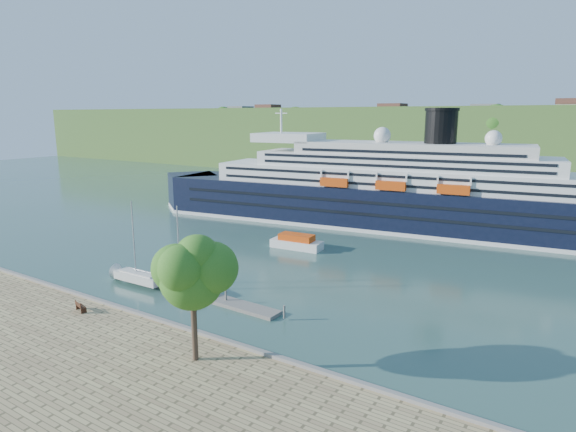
# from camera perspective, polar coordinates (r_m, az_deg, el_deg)

# --- Properties ---
(ground) EXTENTS (400.00, 400.00, 0.00)m
(ground) POSITION_cam_1_polar(r_m,az_deg,el_deg) (56.55, -19.53, -11.00)
(ground) COLOR #2F554D
(ground) RESTS_ON ground
(far_hillside) EXTENTS (400.00, 50.00, 24.00)m
(far_hillside) POSITION_cam_1_polar(r_m,az_deg,el_deg) (181.56, 19.21, 8.29)
(far_hillside) COLOR #3B5D25
(far_hillside) RESTS_ON ground
(quay_coping) EXTENTS (220.00, 0.50, 0.30)m
(quay_coping) POSITION_cam_1_polar(r_m,az_deg,el_deg) (56.01, -19.77, -9.97)
(quay_coping) COLOR slate
(quay_coping) RESTS_ON promenade
(cruise_ship) EXTENTS (101.94, 27.57, 22.66)m
(cruise_ship) POSITION_cam_1_polar(r_m,az_deg,el_deg) (94.35, 10.96, 5.59)
(cruise_ship) COLOR black
(cruise_ship) RESTS_ON ground
(park_bench) EXTENTS (1.93, 1.20, 1.15)m
(park_bench) POSITION_cam_1_polar(r_m,az_deg,el_deg) (56.09, -23.33, -9.75)
(park_bench) COLOR #482614
(park_bench) RESTS_ON promenade
(promenade_tree) EXTENTS (7.21, 7.21, 11.94)m
(promenade_tree) POSITION_cam_1_polar(r_m,az_deg,el_deg) (40.86, -11.21, -8.93)
(promenade_tree) COLOR #255A17
(promenade_tree) RESTS_ON promenade
(floating_pontoon) EXTENTS (18.46, 2.85, 0.41)m
(floating_pontoon) POSITION_cam_1_polar(r_m,az_deg,el_deg) (58.10, -8.87, -9.58)
(floating_pontoon) COLOR gray
(floating_pontoon) RESTS_ON ground
(sailboat_white_near) EXTENTS (8.07, 2.35, 10.38)m
(sailboat_white_near) POSITION_cam_1_polar(r_m,az_deg,el_deg) (63.43, -17.43, -3.42)
(sailboat_white_near) COLOR silver
(sailboat_white_near) RESTS_ON ground
(sailboat_red) EXTENTS (8.16, 4.04, 10.16)m
(sailboat_red) POSITION_cam_1_polar(r_m,az_deg,el_deg) (59.95, -12.54, -4.13)
(sailboat_red) COLOR maroon
(sailboat_red) RESTS_ON ground
(tender_launch) EXTENTS (8.79, 3.60, 2.37)m
(tender_launch) POSITION_cam_1_polar(r_m,az_deg,el_deg) (78.33, 1.03, -3.02)
(tender_launch) COLOR #D6430C
(tender_launch) RESTS_ON ground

